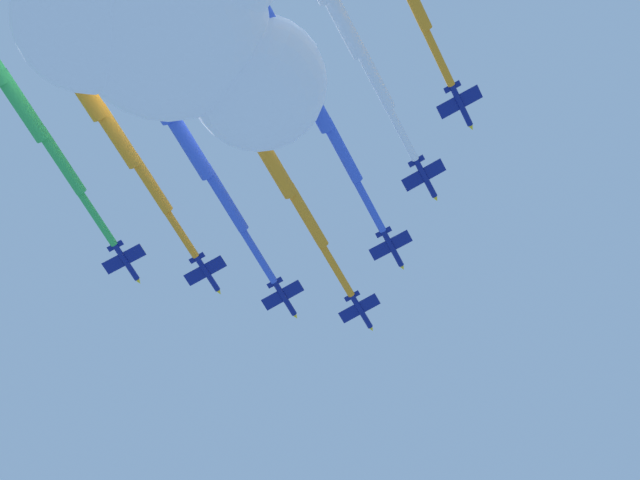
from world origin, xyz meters
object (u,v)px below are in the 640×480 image
object	(u,v)px
jet_lead	(272,163)
jet_starboard_mid	(343,24)
jet_port_inner	(187,143)
jet_starboard_inner	(310,98)
jet_port_outer	(21,106)
jet_port_mid	(117,137)

from	to	relation	value
jet_lead	jet_starboard_mid	size ratio (longest dim) A/B	1.08
jet_port_inner	jet_starboard_inner	xyz separation A→B (m)	(15.65, -18.19, 1.40)
jet_port_outer	jet_starboard_inner	bearing A→B (deg)	-30.32
jet_port_inner	jet_port_mid	bearing A→B (deg)	150.74
jet_starboard_mid	jet_port_outer	xyz separation A→B (m)	(-43.11, 40.87, -2.41)
jet_lead	jet_port_inner	xyz separation A→B (m)	(-15.77, 3.23, -1.70)
jet_port_mid	jet_starboard_mid	world-z (taller)	jet_port_mid
jet_starboard_mid	jet_port_outer	world-z (taller)	jet_starboard_mid
jet_starboard_inner	jet_port_mid	size ratio (longest dim) A/B	1.04
jet_starboard_mid	jet_port_outer	distance (m)	59.45
jet_port_mid	jet_port_outer	bearing A→B (deg)	174.99
jet_port_mid	jet_port_outer	xyz separation A→B (m)	(-17.63, 1.55, -2.64)
jet_lead	jet_port_inner	size ratio (longest dim) A/B	0.99
jet_port_inner	jet_port_mid	size ratio (longest dim) A/B	1.12
jet_port_mid	jet_starboard_inner	bearing A→B (deg)	-42.23
jet_port_outer	jet_starboard_mid	bearing A→B (deg)	-43.47
jet_port_outer	jet_port_mid	bearing A→B (deg)	-5.01
jet_lead	jet_port_outer	size ratio (longest dim) A/B	1.04
jet_port_mid	jet_starboard_mid	distance (m)	46.85
jet_lead	jet_starboard_mid	distance (m)	29.71
jet_lead	jet_starboard_inner	size ratio (longest dim) A/B	1.06
jet_starboard_inner	jet_port_inner	bearing A→B (deg)	130.70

